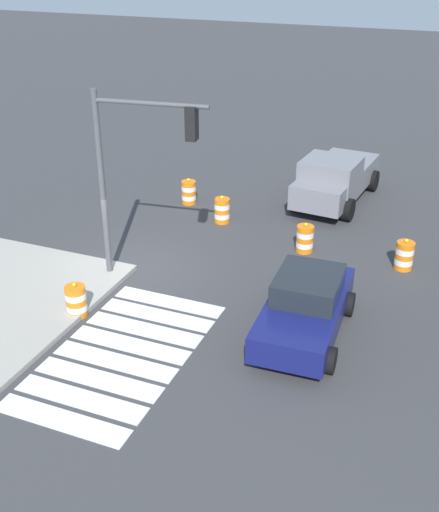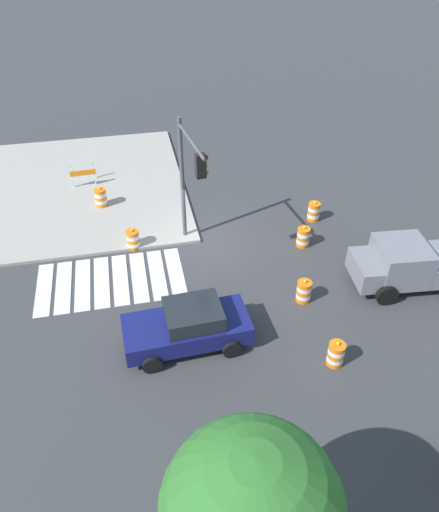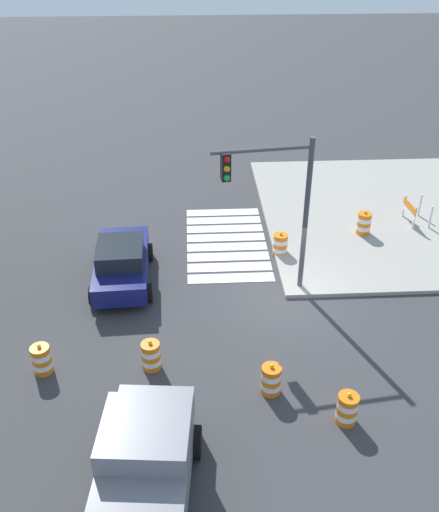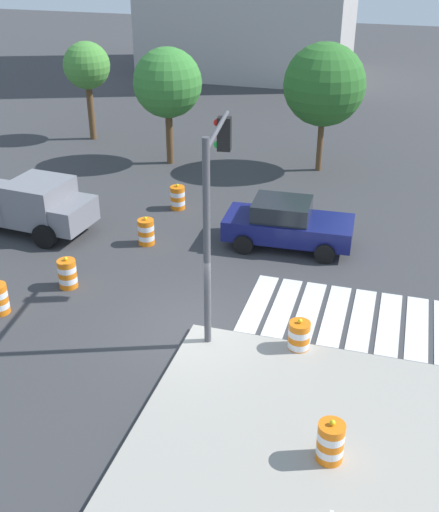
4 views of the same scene
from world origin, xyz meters
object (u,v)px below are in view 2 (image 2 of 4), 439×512
traffic_barrel_near_corner (304,291)px  traffic_light_pole (189,171)px  sports_car (188,326)px  traffic_barrel_median_near (314,212)px  pickup_truck (413,264)px  traffic_barrel_median_far (133,240)px  street_tree_streetside_far (251,511)px  traffic_barrel_on_sidewalk (101,197)px  construction_barricade (83,174)px  traffic_barrel_far_curb (336,354)px  traffic_barrel_crosswalk_end (303,237)px

traffic_barrel_near_corner → traffic_light_pole: 6.40m
traffic_barrel_near_corner → sports_car: bearing=15.1°
traffic_barrel_median_near → pickup_truck: bearing=112.3°
sports_car → traffic_barrel_median_far: sports_car is taller
street_tree_streetside_far → traffic_barrel_on_sidewalk: bearing=-80.7°
pickup_truck → traffic_barrel_median_near: (2.12, -5.15, -0.52)m
pickup_truck → traffic_barrel_median_near: 5.59m
traffic_barrel_median_far → construction_barricade: construction_barricade is taller
pickup_truck → street_tree_streetside_far: street_tree_streetside_far is taller
traffic_barrel_far_curb → traffic_barrel_median_far: bearing=-52.1°
traffic_barrel_far_curb → traffic_barrel_on_sidewalk: traffic_barrel_on_sidewalk is taller
traffic_light_pole → traffic_barrel_median_near: bearing=-168.0°
pickup_truck → traffic_barrel_near_corner: (4.47, 0.09, -0.52)m
traffic_light_pole → traffic_barrel_near_corner: bearing=132.6°
traffic_barrel_median_far → sports_car: bearing=104.1°
traffic_barrel_near_corner → pickup_truck: bearing=-178.8°
pickup_truck → traffic_barrel_near_corner: bearing=1.2°
traffic_barrel_near_corner → traffic_barrel_median_near: (-2.35, -5.24, 0.00)m
sports_car → traffic_barrel_near_corner: 4.81m
sports_car → street_tree_streetside_far: 8.29m
pickup_truck → traffic_barrel_crosswalk_end: bearing=-45.1°
street_tree_streetside_far → traffic_barrel_crosswalk_end: bearing=-114.9°
traffic_barrel_crosswalk_end → construction_barricade: construction_barricade is taller
traffic_barrel_on_sidewalk → construction_barricade: (0.83, -2.31, 0.12)m
pickup_truck → traffic_barrel_far_curb: size_ratio=5.20×
traffic_barrel_near_corner → street_tree_streetside_far: street_tree_streetside_far is taller
traffic_barrel_crosswalk_end → traffic_barrel_on_sidewalk: size_ratio=1.00×
traffic_barrel_crosswalk_end → traffic_barrel_on_sidewalk: 9.93m
traffic_barrel_median_near → traffic_light_pole: 7.04m
traffic_barrel_median_far → traffic_barrel_on_sidewalk: traffic_barrel_on_sidewalk is taller
traffic_barrel_crosswalk_end → traffic_barrel_median_near: bearing=-122.4°
construction_barricade → pickup_truck: bearing=140.3°
sports_car → traffic_barrel_median_near: bearing=-137.1°
pickup_truck → traffic_barrel_on_sidewalk: size_ratio=5.20×
construction_barricade → traffic_light_pole: size_ratio=0.24×
construction_barricade → street_tree_streetside_far: bearing=100.6°
traffic_barrel_median_far → street_tree_streetside_far: street_tree_streetside_far is taller
sports_car → traffic_barrel_crosswalk_end: 7.44m
traffic_barrel_near_corner → traffic_light_pole: traffic_light_pole is taller
pickup_truck → construction_barricade: (12.72, -10.57, -0.25)m
pickup_truck → construction_barricade: pickup_truck is taller
sports_car → construction_barricade: sports_car is taller
traffic_barrel_crosswalk_end → construction_barricade: bearing=-37.6°
traffic_barrel_median_far → street_tree_streetside_far: bearing=96.5°
sports_car → traffic_barrel_crosswalk_end: bearing=-141.4°
traffic_barrel_median_near → street_tree_streetside_far: size_ratio=0.18×
sports_car → traffic_barrel_far_curb: 5.02m
traffic_barrel_far_curb → construction_barricade: size_ratio=0.78×
street_tree_streetside_far → traffic_barrel_near_corner: bearing=-116.9°
traffic_light_pole → traffic_barrel_median_far: bearing=-16.8°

